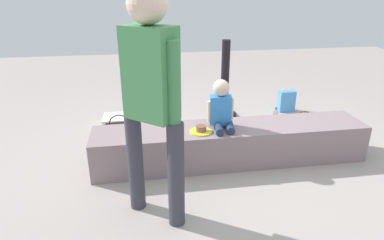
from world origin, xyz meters
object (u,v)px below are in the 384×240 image
(child_seated, at_px, (221,107))
(handbag_black_leather, at_px, (120,131))
(water_bottle_near_gift, at_px, (275,116))
(party_cup_red, at_px, (166,142))
(gift_bag, at_px, (286,101))
(water_bottle_far_side, at_px, (152,121))
(adult_standing, at_px, (151,89))
(cake_plate, at_px, (201,130))
(handbag_brown_canvas, at_px, (301,128))
(cake_box_white, at_px, (115,120))

(child_seated, relative_size, handbag_black_leather, 1.51)
(water_bottle_near_gift, relative_size, party_cup_red, 2.01)
(gift_bag, distance_m, water_bottle_far_side, 1.97)
(child_seated, distance_m, handbag_black_leather, 1.36)
(water_bottle_far_side, bearing_deg, party_cup_red, -76.24)
(adult_standing, distance_m, handbag_black_leather, 1.79)
(gift_bag, bearing_deg, adult_standing, -133.94)
(cake_plate, distance_m, gift_bag, 2.06)
(party_cup_red, bearing_deg, child_seated, -38.90)
(gift_bag, height_order, party_cup_red, gift_bag)
(cake_plate, xyz_separation_m, handbag_brown_canvas, (1.32, 0.51, -0.29))
(handbag_brown_canvas, bearing_deg, water_bottle_far_side, 162.82)
(handbag_brown_canvas, bearing_deg, handbag_black_leather, 172.10)
(cake_plate, height_order, cake_box_white, cake_plate)
(handbag_black_leather, xyz_separation_m, handbag_brown_canvas, (2.14, -0.30, 0.01))
(water_bottle_far_side, relative_size, handbag_brown_canvas, 0.67)
(gift_bag, xyz_separation_m, water_bottle_far_side, (-1.94, -0.34, -0.05))
(adult_standing, bearing_deg, child_seated, 47.71)
(adult_standing, distance_m, water_bottle_near_gift, 2.51)
(adult_standing, xyz_separation_m, handbag_black_leather, (-0.34, 1.49, -0.94))
(gift_bag, xyz_separation_m, handbag_black_leather, (-2.33, -0.58, -0.05))
(child_seated, bearing_deg, water_bottle_near_gift, 42.33)
(gift_bag, bearing_deg, cake_box_white, -177.11)
(water_bottle_near_gift, height_order, water_bottle_far_side, water_bottle_far_side)
(child_seated, distance_m, gift_bag, 1.89)
(water_bottle_near_gift, distance_m, water_bottle_far_side, 1.61)
(cake_box_white, bearing_deg, gift_bag, 2.89)
(adult_standing, xyz_separation_m, handbag_brown_canvas, (1.80, 1.19, -0.93))
(water_bottle_near_gift, distance_m, handbag_black_leather, 2.00)
(adult_standing, relative_size, water_bottle_far_side, 7.78)
(adult_standing, bearing_deg, water_bottle_near_gift, 44.72)
(party_cup_red, bearing_deg, adult_standing, -98.79)
(party_cup_red, bearing_deg, gift_bag, 26.03)
(child_seated, xyz_separation_m, adult_standing, (-0.70, -0.77, 0.45))
(handbag_black_leather, bearing_deg, party_cup_red, -30.11)
(party_cup_red, distance_m, handbag_black_leather, 0.61)
(water_bottle_near_gift, distance_m, cake_box_white, 2.11)
(child_seated, distance_m, handbag_brown_canvas, 1.27)
(adult_standing, bearing_deg, handbag_black_leather, 102.89)
(cake_plate, bearing_deg, handbag_brown_canvas, 21.07)
(water_bottle_far_side, relative_size, cake_box_white, 0.66)
(child_seated, relative_size, party_cup_red, 4.40)
(adult_standing, height_order, cake_plate, adult_standing)
(adult_standing, relative_size, handbag_black_leather, 5.39)
(gift_bag, bearing_deg, child_seated, -134.87)
(adult_standing, xyz_separation_m, gift_bag, (1.99, 2.07, -0.89))
(gift_bag, bearing_deg, handbag_black_leather, -166.04)
(adult_standing, xyz_separation_m, cake_box_white, (-0.43, 1.95, -0.99))
(handbag_brown_canvas, bearing_deg, party_cup_red, -179.76)
(adult_standing, relative_size, cake_box_white, 5.11)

